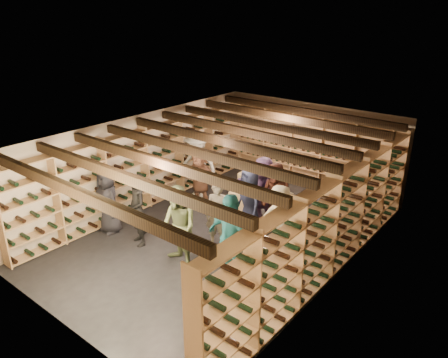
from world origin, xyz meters
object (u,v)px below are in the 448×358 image
object	(u,v)px
crate_stack_right	(240,201)
person_9	(198,164)
person_2	(178,227)
crate_loose	(331,206)
person_3	(279,220)
person_7	(218,215)
person_1	(138,210)
person_6	(250,199)
person_0	(108,201)
person_4	(230,240)
crate_stack_left	(248,185)
person_5	(200,177)
person_12	(329,210)
person_11	(263,190)
person_8	(275,199)

from	to	relation	value
crate_stack_right	person_9	xyz separation A→B (m)	(-1.44, -0.00, 0.67)
person_2	person_9	world-z (taller)	person_9
crate_loose	person_3	bearing A→B (deg)	-88.54
crate_loose	person_7	xyz separation A→B (m)	(-1.08, -3.31, 0.68)
person_1	person_6	size ratio (longest dim) A/B	1.03
person_0	person_4	xyz separation A→B (m)	(3.43, 0.16, 0.15)
crate_stack_left	person_5	size ratio (longest dim) A/B	0.44
person_5	person_7	world-z (taller)	person_5
crate_loose	person_2	distance (m)	4.59
person_5	person_2	bearing A→B (deg)	-57.59
person_7	person_12	world-z (taller)	person_7
person_11	person_6	bearing A→B (deg)	-74.23
person_0	person_4	size ratio (longest dim) A/B	0.84
crate_stack_left	person_11	xyz separation A→B (m)	(1.14, -0.99, 0.50)
person_8	person_12	xyz separation A→B (m)	(1.15, 0.40, -0.09)
person_5	person_8	distance (m)	2.35
person_2	person_3	distance (m)	2.11
crate_stack_left	person_4	size ratio (longest dim) A/B	0.37
crate_stack_right	person_12	world-z (taller)	person_12
person_0	person_2	distance (m)	2.26
crate_stack_right	person_1	xyz separation A→B (m)	(-0.72, -2.73, 0.56)
crate_stack_left	person_1	bearing A→B (deg)	-96.09
person_12	person_3	bearing A→B (deg)	-133.80
person_6	person_7	world-z (taller)	person_6
crate_loose	person_6	world-z (taller)	person_6
crate_stack_left	person_7	bearing A→B (deg)	-67.43
person_11	person_9	bearing A→B (deg)	-170.21
person_9	person_1	bearing A→B (deg)	-84.07
person_9	person_3	bearing A→B (deg)	-27.85
crate_loose	person_6	xyz separation A→B (m)	(-0.99, -2.28, 0.71)
crate_loose	person_5	distance (m)	3.51
person_0	person_5	distance (m)	2.50
person_3	person_11	size ratio (longest dim) A/B	0.92
person_7	person_1	bearing A→B (deg)	-169.31
person_11	crate_loose	bearing A→B (deg)	74.03
crate_stack_right	person_3	size ratio (longest dim) A/B	0.35
person_4	person_12	xyz separation A→B (m)	(0.71, 2.63, -0.18)
person_2	person_6	distance (m)	2.09
person_1	person_6	bearing A→B (deg)	73.85
person_2	person_12	bearing A→B (deg)	74.00
crate_stack_left	person_9	world-z (taller)	person_9
crate_stack_left	person_8	world-z (taller)	person_8
crate_stack_right	person_2	world-z (taller)	person_2
person_3	person_8	xyz separation A→B (m)	(-0.57, 0.74, 0.06)
person_3	person_11	xyz separation A→B (m)	(-1.07, 0.97, 0.06)
person_3	person_7	distance (m)	1.30
crate_loose	person_9	size ratio (longest dim) A/B	0.27
person_3	person_7	xyz separation A→B (m)	(-1.15, -0.61, -0.01)
person_5	person_1	bearing A→B (deg)	-83.53
crate_stack_left	person_6	distance (m)	1.98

